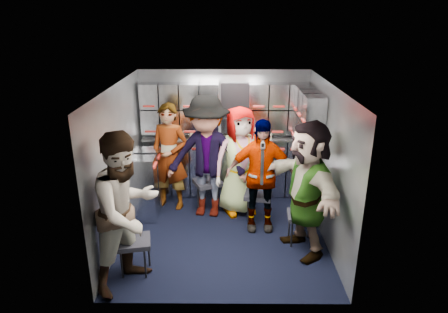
{
  "coord_description": "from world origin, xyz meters",
  "views": [
    {
      "loc": [
        0.05,
        -5.02,
        3.0
      ],
      "look_at": [
        0.01,
        0.35,
        1.02
      ],
      "focal_mm": 32.0,
      "sensor_mm": 36.0,
      "label": 1
    }
  ],
  "objects_px": {
    "attendant_standing": "(170,157)",
    "attendant_arc_a": "(127,211)",
    "jump_seat_near_left": "(134,244)",
    "attendant_arc_d": "(260,175)",
    "jump_seat_near_right": "(301,217)",
    "attendant_arc_b": "(207,157)",
    "jump_seat_mid_left": "(208,184)",
    "attendant_arc_e": "(307,189)",
    "jump_seat_mid_right": "(258,196)",
    "attendant_arc_c": "(240,161)",
    "jump_seat_center": "(239,183)"
  },
  "relations": [
    {
      "from": "jump_seat_mid_left",
      "to": "attendant_arc_c",
      "type": "distance_m",
      "value": 0.65
    },
    {
      "from": "attendant_arc_a",
      "to": "attendant_arc_c",
      "type": "distance_m",
      "value": 2.19
    },
    {
      "from": "jump_seat_mid_right",
      "to": "attendant_standing",
      "type": "relative_size",
      "value": 0.27
    },
    {
      "from": "jump_seat_near_right",
      "to": "attendant_arc_a",
      "type": "height_order",
      "value": "attendant_arc_a"
    },
    {
      "from": "jump_seat_near_left",
      "to": "jump_seat_mid_right",
      "type": "distance_m",
      "value": 2.01
    },
    {
      "from": "jump_seat_near_right",
      "to": "attendant_arc_d",
      "type": "xyz_separation_m",
      "value": [
        -0.54,
        0.41,
        0.43
      ]
    },
    {
      "from": "attendant_standing",
      "to": "attendant_arc_a",
      "type": "relative_size",
      "value": 0.92
    },
    {
      "from": "jump_seat_near_left",
      "to": "jump_seat_near_right",
      "type": "xyz_separation_m",
      "value": [
        2.1,
        0.68,
        -0.01
      ]
    },
    {
      "from": "attendant_arc_b",
      "to": "jump_seat_near_left",
      "type": "bearing_deg",
      "value": -108.76
    },
    {
      "from": "jump_seat_center",
      "to": "attendant_arc_d",
      "type": "distance_m",
      "value": 0.85
    },
    {
      "from": "jump_seat_mid_right",
      "to": "attendant_arc_b",
      "type": "bearing_deg",
      "value": 163.17
    },
    {
      "from": "attendant_arc_a",
      "to": "jump_seat_center",
      "type": "bearing_deg",
      "value": 0.81
    },
    {
      "from": "jump_seat_mid_right",
      "to": "attendant_arc_a",
      "type": "height_order",
      "value": "attendant_arc_a"
    },
    {
      "from": "attendant_standing",
      "to": "attendant_arc_d",
      "type": "xyz_separation_m",
      "value": [
        1.36,
        -0.66,
        -0.03
      ]
    },
    {
      "from": "jump_seat_center",
      "to": "jump_seat_mid_left",
      "type": "bearing_deg",
      "value": -169.27
    },
    {
      "from": "jump_seat_mid_left",
      "to": "attendant_arc_e",
      "type": "xyz_separation_m",
      "value": [
        1.3,
        -1.18,
        0.47
      ]
    },
    {
      "from": "attendant_arc_b",
      "to": "attendant_arc_e",
      "type": "relative_size",
      "value": 1.05
    },
    {
      "from": "attendant_arc_d",
      "to": "attendant_arc_e",
      "type": "bearing_deg",
      "value": -46.81
    },
    {
      "from": "jump_seat_mid_left",
      "to": "jump_seat_center",
      "type": "relative_size",
      "value": 1.15
    },
    {
      "from": "attendant_arc_a",
      "to": "attendant_standing",
      "type": "bearing_deg",
      "value": 28.26
    },
    {
      "from": "attendant_arc_b",
      "to": "attendant_arc_d",
      "type": "height_order",
      "value": "attendant_arc_b"
    },
    {
      "from": "attendant_standing",
      "to": "attendant_arc_c",
      "type": "bearing_deg",
      "value": 7.8
    },
    {
      "from": "attendant_arc_a",
      "to": "attendant_arc_b",
      "type": "xyz_separation_m",
      "value": [
        0.8,
        1.68,
        0.02
      ]
    },
    {
      "from": "jump_seat_mid_left",
      "to": "attendant_arc_e",
      "type": "height_order",
      "value": "attendant_arc_e"
    },
    {
      "from": "attendant_arc_e",
      "to": "attendant_standing",
      "type": "bearing_deg",
      "value": -144.49
    },
    {
      "from": "jump_seat_center",
      "to": "attendant_arc_a",
      "type": "bearing_deg",
      "value": -123.51
    },
    {
      "from": "jump_seat_near_right",
      "to": "attendant_arc_b",
      "type": "xyz_separation_m",
      "value": [
        -1.3,
        0.82,
        0.55
      ]
    },
    {
      "from": "jump_seat_mid_right",
      "to": "jump_seat_center",
      "type": "bearing_deg",
      "value": 118.25
    },
    {
      "from": "attendant_arc_d",
      "to": "jump_seat_near_right",
      "type": "bearing_deg",
      "value": -36.47
    },
    {
      "from": "attendant_arc_c",
      "to": "jump_seat_near_right",
      "type": "bearing_deg",
      "value": -67.54
    },
    {
      "from": "attendant_standing",
      "to": "attendant_arc_a",
      "type": "height_order",
      "value": "attendant_arc_a"
    },
    {
      "from": "jump_seat_near_left",
      "to": "attendant_arc_d",
      "type": "height_order",
      "value": "attendant_arc_d"
    },
    {
      "from": "jump_seat_near_left",
      "to": "attendant_arc_c",
      "type": "distance_m",
      "value": 2.1
    },
    {
      "from": "attendant_arc_e",
      "to": "attendant_arc_b",
      "type": "bearing_deg",
      "value": -148.56
    },
    {
      "from": "jump_seat_center",
      "to": "attendant_standing",
      "type": "height_order",
      "value": "attendant_standing"
    },
    {
      "from": "attendant_standing",
      "to": "attendant_arc_d",
      "type": "bearing_deg",
      "value": -9.91
    },
    {
      "from": "attendant_arc_b",
      "to": "attendant_arc_c",
      "type": "xyz_separation_m",
      "value": [
        0.49,
        0.09,
        -0.09
      ]
    },
    {
      "from": "attendant_standing",
      "to": "attendant_arc_c",
      "type": "relative_size",
      "value": 1.0
    },
    {
      "from": "jump_seat_center",
      "to": "jump_seat_mid_right",
      "type": "xyz_separation_m",
      "value": [
        0.27,
        -0.5,
        0.01
      ]
    },
    {
      "from": "jump_seat_mid_left",
      "to": "attendant_arc_b",
      "type": "xyz_separation_m",
      "value": [
        0.0,
        -0.18,
        0.51
      ]
    },
    {
      "from": "attendant_arc_b",
      "to": "jump_seat_mid_left",
      "type": "bearing_deg",
      "value": 99.33
    },
    {
      "from": "jump_seat_mid_right",
      "to": "attendant_standing",
      "type": "distance_m",
      "value": 1.51
    },
    {
      "from": "jump_seat_mid_left",
      "to": "jump_seat_center",
      "type": "bearing_deg",
      "value": 10.73
    },
    {
      "from": "jump_seat_center",
      "to": "attendant_arc_a",
      "type": "height_order",
      "value": "attendant_arc_a"
    },
    {
      "from": "attendant_arc_a",
      "to": "attendant_arc_d",
      "type": "height_order",
      "value": "attendant_arc_a"
    },
    {
      "from": "attendant_arc_a",
      "to": "attendant_arc_c",
      "type": "bearing_deg",
      "value": -1.79
    },
    {
      "from": "jump_seat_near_left",
      "to": "attendant_arc_e",
      "type": "bearing_deg",
      "value": 13.27
    },
    {
      "from": "attendant_arc_a",
      "to": "jump_seat_near_right",
      "type": "bearing_deg",
      "value": -33.52
    },
    {
      "from": "jump_seat_center",
      "to": "attendant_arc_d",
      "type": "relative_size",
      "value": 0.28
    },
    {
      "from": "jump_seat_mid_left",
      "to": "jump_seat_near_right",
      "type": "xyz_separation_m",
      "value": [
        1.3,
        -1.0,
        -0.04
      ]
    }
  ]
}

